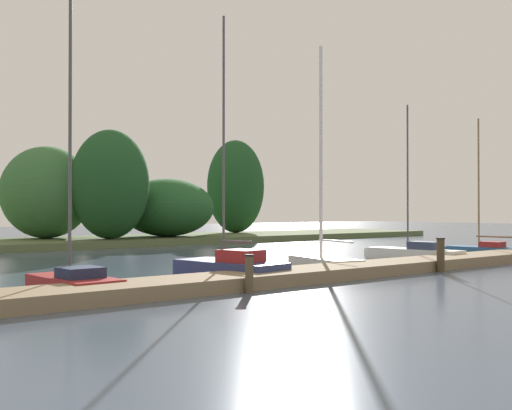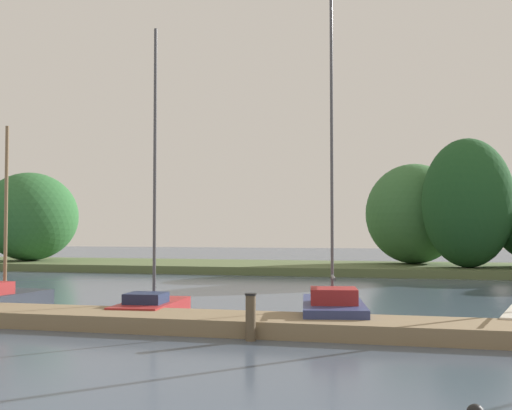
% 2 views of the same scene
% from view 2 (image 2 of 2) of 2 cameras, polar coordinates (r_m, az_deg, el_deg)
% --- Properties ---
extents(dock_pier, '(25.78, 1.80, 0.35)m').
position_cam_2_polar(dock_pier, '(13.62, 16.27, -10.71)').
color(dock_pier, '#847051').
rests_on(dock_pier, ground).
extents(far_shore, '(56.45, 8.39, 7.29)m').
position_cam_2_polar(far_shore, '(34.42, 12.48, -1.65)').
color(far_shore, '#56663D').
rests_on(far_shore, ground).
extents(sailboat_0, '(1.50, 3.42, 5.07)m').
position_cam_2_polar(sailboat_0, '(18.79, -21.74, -7.78)').
color(sailboat_0, '#232833').
rests_on(sailboat_0, ground).
extents(sailboat_1, '(1.45, 3.24, 7.46)m').
position_cam_2_polar(sailboat_1, '(16.69, -9.22, -8.66)').
color(sailboat_1, maroon).
rests_on(sailboat_1, ground).
extents(sailboat_2, '(1.96, 3.89, 7.78)m').
position_cam_2_polar(sailboat_2, '(15.34, 6.84, -9.11)').
color(sailboat_2, navy).
rests_on(sailboat_2, ground).
extents(mooring_piling_1, '(0.23, 0.23, 0.94)m').
position_cam_2_polar(mooring_piling_1, '(12.93, -0.48, -9.90)').
color(mooring_piling_1, brown).
rests_on(mooring_piling_1, ground).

